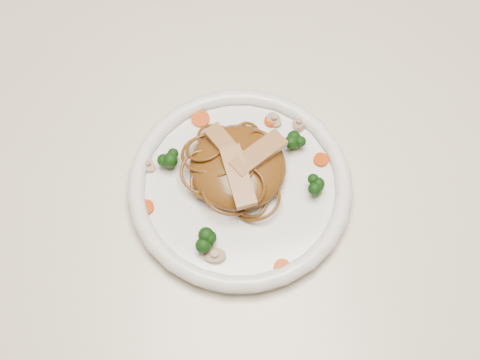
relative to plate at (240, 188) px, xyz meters
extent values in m
plane|color=#53371C|center=(0.03, 0.02, -0.76)|extent=(4.00, 4.00, 0.00)
cube|color=beige|center=(0.03, 0.02, -0.03)|extent=(1.20, 0.80, 0.04)
cylinder|color=white|center=(0.00, 0.00, 0.00)|extent=(0.33, 0.33, 0.02)
ellipsoid|color=brown|center=(0.00, 0.02, 0.02)|extent=(0.14, 0.14, 0.04)
cube|color=tan|center=(0.02, 0.02, 0.05)|extent=(0.07, 0.06, 0.01)
cube|color=tan|center=(-0.01, 0.03, 0.04)|extent=(0.05, 0.06, 0.01)
cube|color=tan|center=(0.00, -0.01, 0.05)|extent=(0.03, 0.08, 0.01)
cylinder|color=#B93F06|center=(0.05, 0.08, 0.01)|extent=(0.02, 0.02, 0.00)
cylinder|color=#B93F06|center=(-0.11, -0.01, 0.01)|extent=(0.02, 0.02, 0.00)
cylinder|color=#B93F06|center=(0.10, 0.02, 0.01)|extent=(0.02, 0.02, 0.00)
cylinder|color=#B93F06|center=(-0.04, 0.10, 0.01)|extent=(0.03, 0.03, 0.00)
cylinder|color=#B93F06|center=(0.03, -0.11, 0.01)|extent=(0.02, 0.02, 0.00)
cylinder|color=tan|center=(-0.04, -0.08, 0.01)|extent=(0.03, 0.03, 0.01)
cylinder|color=tan|center=(0.08, 0.07, 0.01)|extent=(0.03, 0.03, 0.01)
cylinder|color=tan|center=(-0.10, 0.04, 0.01)|extent=(0.03, 0.03, 0.01)
cylinder|color=tan|center=(0.05, 0.08, 0.01)|extent=(0.03, 0.03, 0.01)
camera|label=1|loc=(-0.05, -0.32, 0.68)|focal=47.57mm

